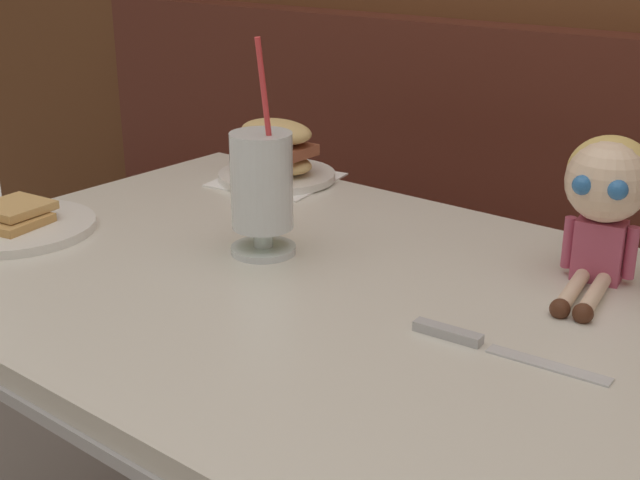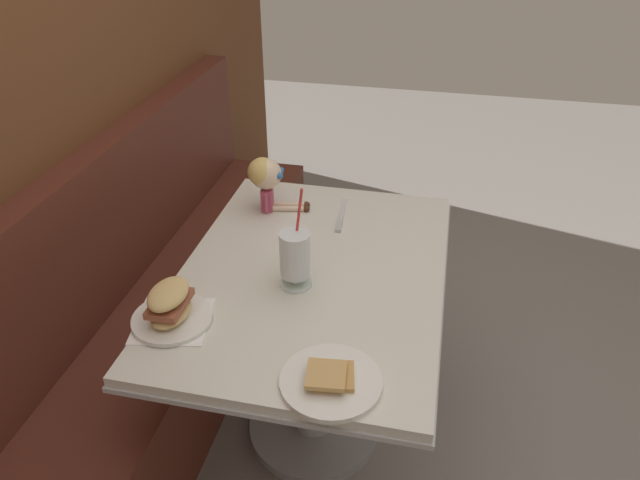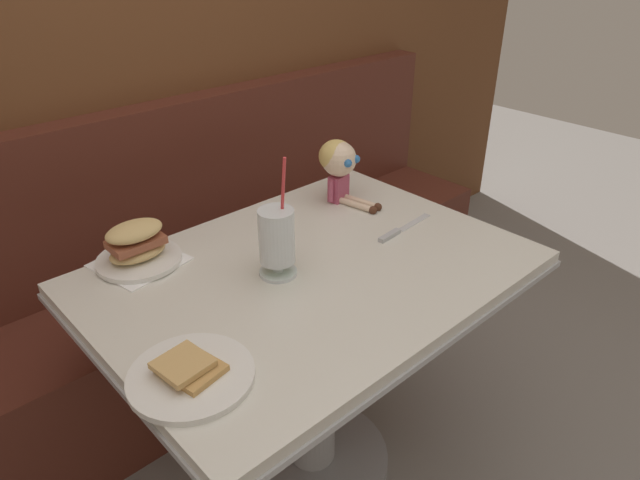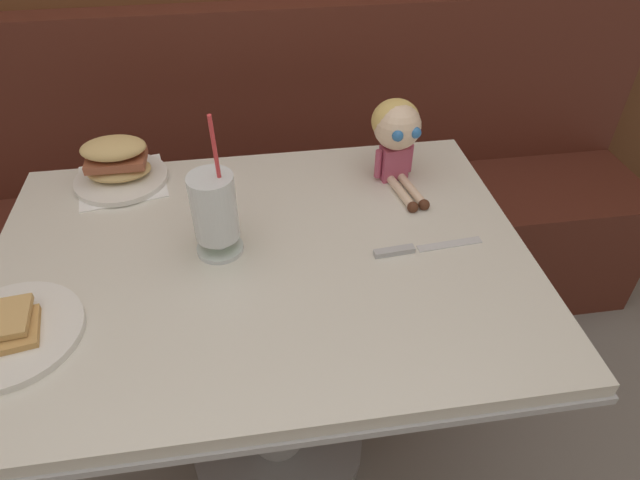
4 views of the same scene
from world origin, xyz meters
The scene contains 8 objects.
wood_panel_wall centered at (0.00, 1.05, 1.20)m, with size 4.40×0.08×2.40m, color brown.
booth_bench centered at (0.00, 0.81, 0.33)m, with size 2.60×0.48×1.00m.
diner_table centered at (0.00, 0.18, 0.54)m, with size 1.11×0.81×0.74m.
toast_plate centered at (-0.45, 0.03, 0.75)m, with size 0.25×0.25×0.04m.
milkshake_glass centered at (-0.08, 0.21, 0.84)m, with size 0.10×0.10×0.32m.
sandwich_plate centered at (-0.32, 0.50, 0.79)m, with size 0.23×0.23×0.12m.
butter_knife centered at (0.30, 0.15, 0.74)m, with size 0.24×0.04×0.01m.
seated_doll centered at (0.34, 0.42, 0.87)m, with size 0.13×0.23×0.20m.
Camera 3 is at (-0.84, -0.76, 1.53)m, focal length 32.14 mm.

